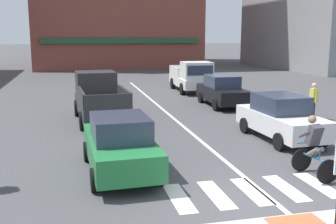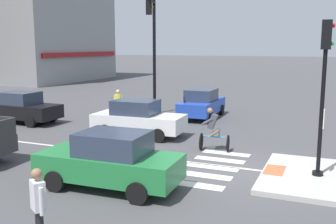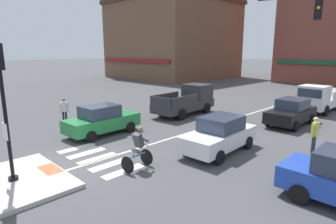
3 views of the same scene
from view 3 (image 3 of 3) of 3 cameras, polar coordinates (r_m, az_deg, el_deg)
The scene contains 19 objects.
ground_plane at distance 12.21m, azimuth -17.43°, elevation -10.02°, with size 300.00×300.00×0.00m, color #474749.
traffic_island at distance 11.37m, azimuth -28.91°, elevation -12.34°, with size 4.07×3.25×0.15m, color #B2AFA8.
tactile_pad_front at distance 11.69m, azimuth -22.89°, elevation -10.64°, with size 1.10×0.60×0.01m, color #DB5B38.
signal_pole at distance 10.58m, azimuth -30.54°, elevation 1.95°, with size 0.44×0.38×4.61m.
crosswalk_stripe_a at distance 14.11m, azimuth -18.09°, elevation -7.00°, with size 0.44×1.80×0.01m, color silver.
crosswalk_stripe_b at distance 13.33m, azimuth -16.23°, elevation -8.02°, with size 0.44×1.80×0.01m, color silver.
crosswalk_stripe_c at distance 12.56m, azimuth -14.14°, elevation -9.15°, with size 0.44×1.80×0.01m, color silver.
crosswalk_stripe_d at distance 11.82m, azimuth -11.76°, elevation -10.42°, with size 0.44×1.80×0.01m, color silver.
crosswalk_stripe_e at distance 11.12m, azimuth -9.05°, elevation -11.83°, with size 0.44×1.80×0.01m, color silver.
lane_centre_line at distance 18.60m, azimuth 11.24°, elevation -2.00°, with size 0.14×28.00×0.01m, color silver.
building_corner_right at distance 50.68m, azimuth 1.08°, elevation 14.54°, with size 17.91×17.88×12.99m.
car_white_eastbound_mid at distance 12.98m, azimuth 10.45°, elevation -4.51°, with size 1.99×4.17×1.64m.
car_black_eastbound_far at distance 18.99m, azimuth 23.82°, elevation -0.03°, with size 1.87×4.11×1.64m.
car_green_westbound_near at distance 15.84m, azimuth -13.32°, elevation -1.58°, with size 1.96×4.16×1.64m.
pickup_truck_white_eastbound_distant at distance 24.05m, azimuth 28.36°, elevation 2.34°, with size 2.19×5.16×2.08m.
pickup_truck_charcoal_westbound_far at distance 20.60m, azimuth 4.10°, elevation 2.36°, with size 2.28×5.20×2.08m.
cyclist at distance 10.99m, azimuth -6.11°, elevation -7.16°, with size 0.78×1.16×1.68m.
pedestrian_at_curb_left at distance 18.63m, azimuth -20.40°, elevation 0.57°, with size 0.38×0.48×1.67m.
pedestrian_waiting_far_side at distance 14.14m, azimuth 27.72°, elevation -3.63°, with size 0.23×0.55×1.67m.
Camera 3 is at (10.14, -5.08, 4.52)m, focal length 29.92 mm.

